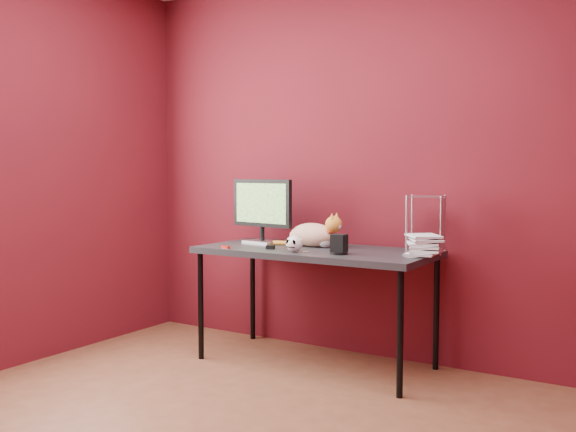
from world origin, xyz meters
The scene contains 11 objects.
room centered at (0.00, 0.00, 1.45)m, with size 3.52×3.52×2.61m.
desk centered at (-0.15, 1.37, 0.70)m, with size 1.50×0.70×0.75m.
monitor centered at (-0.62, 1.46, 0.99)m, with size 0.50×0.19×0.44m.
cat centered at (-0.22, 1.45, 0.83)m, with size 0.49×0.21×0.23m.
skull_mug centered at (-0.17, 1.14, 0.80)m, with size 0.11×0.11×0.10m.
speaker centered at (0.11, 1.20, 0.81)m, with size 0.10×0.10×0.12m.
book_stack centered at (0.48, 1.39, 1.43)m, with size 0.27×0.28×1.37m.
wire_rack centered at (0.52, 1.54, 0.93)m, with size 0.23×0.20×0.35m.
pocket_knife centered at (-0.65, 1.08, 0.76)m, with size 0.08×0.02×0.02m, color #9F150C.
black_gadget centered at (-0.38, 1.19, 0.76)m, with size 0.05×0.03×0.03m, color black.
washer centered at (-0.11, 1.18, 0.75)m, with size 0.04×0.04×0.00m, color #A9A8AD.
Camera 1 is at (1.84, -2.18, 1.24)m, focal length 40.00 mm.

